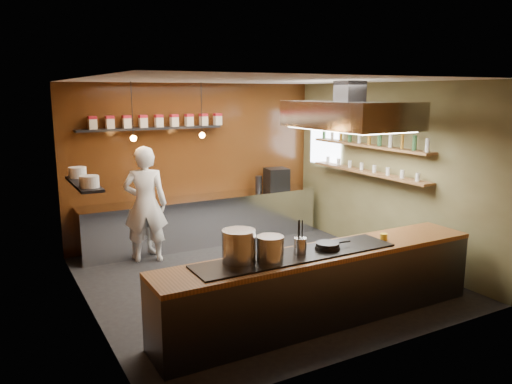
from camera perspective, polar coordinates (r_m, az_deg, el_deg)
floor at (r=7.80m, az=0.47°, el=-9.96°), size 5.00×5.00×0.00m
back_wall at (r=9.62m, az=-6.86°, el=3.30°), size 5.00×0.00×5.00m
left_wall at (r=6.56m, az=-18.91°, el=-1.03°), size 0.00×5.00×5.00m
right_wall at (r=8.87m, az=14.71°, el=2.33°), size 0.00×5.00×5.00m
ceiling at (r=7.27m, az=0.51°, el=12.65°), size 5.00×5.00×0.00m
window_pane at (r=10.08m, az=7.94°, el=5.93°), size 0.00×1.00×1.00m
prep_counter at (r=9.52m, az=-5.96°, el=-3.21°), size 4.60×0.65×0.90m
pass_counter at (r=6.38m, az=7.64°, el=-10.56°), size 4.40×0.72×0.94m
tin_shelf at (r=9.11m, az=-11.91°, el=7.12°), size 2.60×0.26×0.04m
plate_shelf at (r=7.54m, az=-19.11°, el=0.91°), size 0.30×1.40×0.04m
bottle_shelf_upper at (r=8.93m, az=12.77°, el=5.19°), size 0.26×2.80×0.04m
bottle_shelf_lower at (r=8.99m, az=12.64°, el=2.22°), size 0.26×2.80×0.04m
extractor_hood at (r=7.68m, az=10.58°, el=8.70°), size 1.20×2.00×0.72m
pendant_left at (r=8.34m, az=-13.84°, el=6.33°), size 0.10×0.10×0.95m
pendant_right at (r=8.73m, az=-6.19°, el=6.80°), size 0.10×0.10×0.95m
storage_tins at (r=9.15m, az=-11.04°, el=7.99°), size 2.43×0.13×0.22m
plate_stacks at (r=7.53m, az=-19.16°, el=1.66°), size 0.26×1.16×0.16m
bottles at (r=8.92m, az=12.81°, el=6.09°), size 0.06×2.66×0.24m
wine_glasses at (r=8.98m, az=12.67°, el=2.75°), size 0.07×2.37×0.13m
stockpot_large at (r=5.67m, az=-1.97°, el=-6.20°), size 0.41×0.41×0.37m
stockpot_small at (r=5.71m, az=1.64°, el=-6.49°), size 0.41×0.41×0.29m
utensil_crock at (r=5.98m, az=5.06°, el=-6.17°), size 0.17×0.17×0.20m
frying_pan at (r=6.24m, az=8.20°, el=-6.10°), size 0.48×0.31×0.08m
butter_jar at (r=6.81m, az=14.40°, el=-4.98°), size 0.11×0.11×0.09m
espresso_machine at (r=10.07m, az=2.37°, el=1.51°), size 0.49×0.47×0.43m
chef at (r=8.57m, az=-12.51°, el=-1.39°), size 0.84×0.69×1.97m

